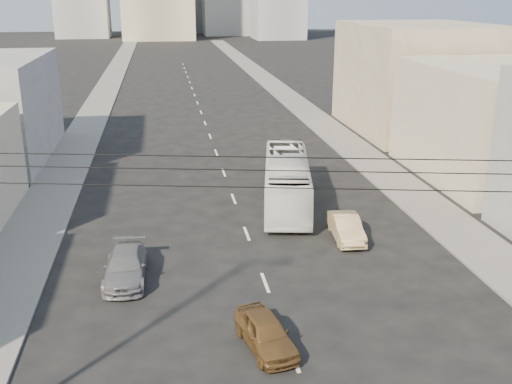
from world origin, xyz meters
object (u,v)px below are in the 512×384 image
object	(u,v)px
sedan_tan	(346,228)
sedan_grey	(126,266)
city_bus	(287,180)
sedan_brown	(266,332)

from	to	relation	value
sedan_tan	sedan_grey	distance (m)	11.95
city_bus	sedan_grey	xyz separation A→B (m)	(-9.53, -9.16, -0.90)
city_bus	sedan_grey	world-z (taller)	city_bus
city_bus	sedan_brown	world-z (taller)	city_bus
sedan_tan	sedan_grey	xyz separation A→B (m)	(-11.55, -3.09, 0.01)
city_bus	sedan_grey	bearing A→B (deg)	-125.41
city_bus	sedan_brown	distance (m)	16.26
city_bus	sedan_tan	bearing A→B (deg)	-60.86
sedan_tan	sedan_grey	size ratio (longest dim) A/B	0.86
sedan_grey	city_bus	bearing A→B (deg)	46.13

